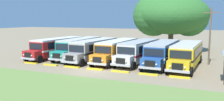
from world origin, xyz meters
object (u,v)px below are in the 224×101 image
parked_bus_slot_3 (117,50)px  parked_bus_slot_6 (187,54)px  parked_bus_slot_1 (80,47)px  utility_pole (210,35)px  parked_bus_slot_2 (94,49)px  parked_bus_slot_5 (163,52)px  parked_bus_slot_4 (139,50)px  parked_bus_slot_0 (57,47)px  broad_shade_tree (171,14)px

parked_bus_slot_3 → parked_bus_slot_6: size_ratio=1.00×
parked_bus_slot_6 → parked_bus_slot_1: bearing=-90.4°
parked_bus_slot_3 → utility_pole: utility_pole is taller
parked_bus_slot_1 → parked_bus_slot_6: bearing=85.8°
parked_bus_slot_2 → parked_bus_slot_5: 9.43m
parked_bus_slot_3 → parked_bus_slot_6: same height
parked_bus_slot_1 → parked_bus_slot_4: 9.23m
parked_bus_slot_0 → parked_bus_slot_4: (12.51, 0.79, 0.00)m
utility_pole → parked_bus_slot_6: bearing=-134.0°
parked_bus_slot_3 → parked_bus_slot_5: size_ratio=1.00×
parked_bus_slot_5 → parked_bus_slot_3: bearing=-87.4°
parked_bus_slot_0 → parked_bus_slot_4: size_ratio=1.00×
parked_bus_slot_3 → parked_bus_slot_4: 2.99m
parked_bus_slot_0 → broad_shade_tree: bearing=138.6°
parked_bus_slot_0 → parked_bus_slot_2: (6.23, 0.05, 0.00)m
parked_bus_slot_6 → utility_pole: 4.06m
broad_shade_tree → utility_pole: 13.68m
parked_bus_slot_0 → parked_bus_slot_6: bearing=94.3°
parked_bus_slot_1 → utility_pole: (17.68, 1.69, 2.19)m
parked_bus_slot_5 → parked_bus_slot_6: bearing=84.2°
utility_pole → broad_shade_tree: bearing=120.2°
parked_bus_slot_3 → parked_bus_slot_5: 6.11m
parked_bus_slot_0 → broad_shade_tree: 20.72m
broad_shade_tree → parked_bus_slot_2: bearing=-119.5°
broad_shade_tree → utility_pole: bearing=-59.8°
parked_bus_slot_3 → utility_pole: 11.84m
parked_bus_slot_4 → broad_shade_tree: (1.72, 13.40, 5.04)m
parked_bus_slot_6 → utility_pole: bearing=138.5°
parked_bus_slot_1 → parked_bus_slot_3: same height
parked_bus_slot_6 → broad_shade_tree: (-4.36, 14.02, 5.04)m
broad_shade_tree → utility_pole: size_ratio=1.83×
parked_bus_slot_2 → parked_bus_slot_1: bearing=-104.0°
parked_bus_slot_2 → parked_bus_slot_4: (6.27, 0.74, 0.00)m
parked_bus_slot_4 → parked_bus_slot_2: bearing=-79.5°
parked_bus_slot_4 → parked_bus_slot_6: bearing=88.0°
parked_bus_slot_0 → utility_pole: (20.96, 2.63, 2.19)m
parked_bus_slot_1 → parked_bus_slot_6: size_ratio=1.00×
parked_bus_slot_4 → broad_shade_tree: bearing=176.5°
parked_bus_slot_1 → broad_shade_tree: broad_shade_tree is taller
parked_bus_slot_4 → broad_shade_tree: 14.42m
parked_bus_slot_1 → broad_shade_tree: size_ratio=0.84×
parked_bus_slot_5 → broad_shade_tree: size_ratio=0.84×
parked_bus_slot_1 → parked_bus_slot_5: (12.37, -0.40, 0.00)m
parked_bus_slot_3 → parked_bus_slot_1: bearing=-93.6°
parked_bus_slot_4 → parked_bus_slot_0: bearing=-82.6°
parked_bus_slot_1 → parked_bus_slot_4: (9.23, -0.15, 0.00)m
parked_bus_slot_2 → parked_bus_slot_6: 12.36m
parked_bus_slot_1 → broad_shade_tree: bearing=139.1°
parked_bus_slot_4 → parked_bus_slot_6: same height
parked_bus_slot_0 → parked_bus_slot_6: size_ratio=1.00×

